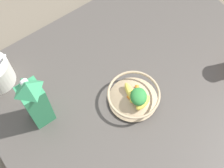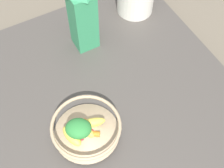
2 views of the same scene
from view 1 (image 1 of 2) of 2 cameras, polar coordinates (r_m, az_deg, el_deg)
name	(u,v)px [view 1 (image 1 of 2)]	position (r m, az deg, el deg)	size (l,w,h in m)	color
ground_plane	(153,109)	(1.26, 7.59, -4.51)	(6.00, 6.00, 0.00)	#665B4C
countertop	(154,106)	(1.24, 7.72, -4.09)	(1.15, 1.15, 0.05)	#47423D
fruit_bowl	(134,96)	(1.18, 4.05, -2.27)	(0.20, 0.20, 0.09)	tan
milk_carton	(35,102)	(1.10, -13.87, -3.18)	(0.08, 0.08, 0.27)	#338C59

